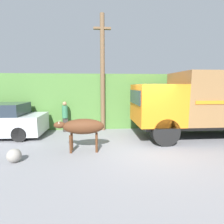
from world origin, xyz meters
name	(u,v)px	position (x,y,z in m)	size (l,w,h in m)	color
ground_plane	(142,148)	(0.00, 0.00, 0.00)	(60.00, 60.00, 0.00)	gray
hillside_embankment	(122,99)	(0.00, 6.00, 1.55)	(32.00, 5.48, 3.09)	#4C7A38
cargo_truck	(206,101)	(3.30, 1.26, 1.71)	(6.42, 2.42, 3.04)	#2D2D2D
brown_cow	(82,127)	(-2.29, -0.11, 0.93)	(1.83, 0.57, 1.23)	#512D19
pedestrian_on_hill	(65,115)	(-3.46, 2.87, 0.90)	(0.39, 0.39, 1.62)	#38332D
utility_pole	(103,72)	(-1.45, 3.10, 3.16)	(0.90, 0.24, 6.10)	brown
roadside_rock	(14,156)	(-4.40, -0.90, 0.22)	(0.44, 0.44, 0.44)	gray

